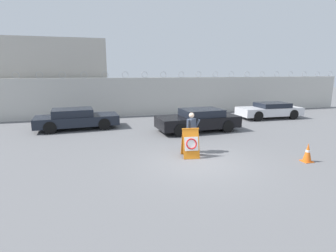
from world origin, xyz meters
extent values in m
plane|color=slate|center=(0.00, 0.00, 0.00)|extent=(90.00, 90.00, 0.00)
cube|color=beige|center=(0.00, 11.15, 1.46)|extent=(36.00, 0.30, 2.92)
torus|color=gray|center=(-8.80, 11.15, 3.14)|extent=(0.47, 0.03, 0.47)
torus|color=gray|center=(-7.33, 11.15, 3.14)|extent=(0.47, 0.03, 0.47)
torus|color=gray|center=(-5.87, 11.15, 3.14)|extent=(0.47, 0.03, 0.47)
torus|color=gray|center=(-4.40, 11.15, 3.14)|extent=(0.47, 0.03, 0.47)
torus|color=gray|center=(-2.93, 11.15, 3.14)|extent=(0.47, 0.03, 0.47)
torus|color=gray|center=(-1.47, 11.15, 3.14)|extent=(0.47, 0.03, 0.47)
torus|color=gray|center=(0.00, 11.15, 3.14)|extent=(0.47, 0.03, 0.47)
torus|color=gray|center=(1.47, 11.15, 3.14)|extent=(0.47, 0.03, 0.47)
torus|color=gray|center=(2.93, 11.15, 3.14)|extent=(0.47, 0.03, 0.47)
torus|color=gray|center=(4.40, 11.15, 3.14)|extent=(0.47, 0.03, 0.47)
torus|color=gray|center=(5.87, 11.15, 3.14)|extent=(0.47, 0.03, 0.47)
torus|color=gray|center=(7.33, 11.15, 3.14)|extent=(0.47, 0.03, 0.47)
torus|color=gray|center=(8.80, 11.15, 3.14)|extent=(0.47, 0.03, 0.47)
torus|color=gray|center=(10.27, 11.15, 3.14)|extent=(0.47, 0.03, 0.47)
torus|color=gray|center=(11.73, 11.15, 3.14)|extent=(0.47, 0.03, 0.47)
torus|color=gray|center=(13.20, 11.15, 3.14)|extent=(0.47, 0.03, 0.47)
torus|color=gray|center=(14.67, 11.15, 3.14)|extent=(0.47, 0.03, 0.47)
torus|color=gray|center=(16.13, 11.15, 3.14)|extent=(0.47, 0.03, 0.47)
torus|color=gray|center=(17.60, 11.15, 3.14)|extent=(0.47, 0.03, 0.47)
cube|color=#B2ADA3|center=(-6.94, 15.15, 2.91)|extent=(8.40, 6.13, 5.81)
cube|color=orange|center=(-0.10, 0.56, 0.57)|extent=(0.69, 0.45, 1.15)
cube|color=orange|center=(-0.06, 0.90, 0.57)|extent=(0.69, 0.45, 1.15)
cube|color=orange|center=(-0.08, 0.73, 1.16)|extent=(0.69, 0.15, 0.05)
cube|color=white|center=(-0.10, 0.53, 0.59)|extent=(0.57, 0.24, 0.53)
torus|color=red|center=(-0.11, 0.51, 0.59)|extent=(0.46, 0.23, 0.44)
cylinder|color=black|center=(0.10, 1.24, 0.41)|extent=(0.15, 0.15, 0.82)
cylinder|color=black|center=(0.24, 1.35, 0.41)|extent=(0.15, 0.15, 0.82)
cube|color=#384256|center=(0.17, 1.30, 1.14)|extent=(0.47, 0.44, 0.63)
sphere|color=beige|center=(0.17, 1.30, 1.60)|extent=(0.22, 0.22, 0.22)
cylinder|color=#384256|center=(-0.03, 1.13, 1.15)|extent=(0.09, 0.09, 0.60)
cylinder|color=#384256|center=(0.44, 1.39, 1.12)|extent=(0.28, 0.32, 0.58)
cube|color=orange|center=(4.05, -1.05, 0.01)|extent=(0.38, 0.38, 0.03)
cone|color=orange|center=(4.05, -1.05, 0.38)|extent=(0.32, 0.32, 0.71)
cylinder|color=white|center=(4.05, -1.05, 0.42)|extent=(0.16, 0.16, 0.10)
cylinder|color=black|center=(-3.42, 8.48, 0.35)|extent=(0.71, 0.25, 0.69)
cylinder|color=black|center=(-3.27, 6.70, 0.35)|extent=(0.71, 0.25, 0.69)
cylinder|color=black|center=(-6.35, 8.24, 0.35)|extent=(0.71, 0.25, 0.69)
cylinder|color=black|center=(-6.21, 6.46, 0.35)|extent=(0.71, 0.25, 0.69)
cube|color=black|center=(-4.81, 7.47, 0.52)|extent=(4.89, 2.28, 0.56)
cube|color=black|center=(-5.05, 7.45, 1.01)|extent=(2.41, 1.89, 0.42)
cylinder|color=black|center=(0.54, 3.98, 0.34)|extent=(0.70, 0.25, 0.69)
cylinder|color=black|center=(0.42, 5.78, 0.34)|extent=(0.70, 0.25, 0.69)
cylinder|color=black|center=(3.44, 4.18, 0.34)|extent=(0.70, 0.25, 0.69)
cylinder|color=black|center=(3.32, 5.98, 0.34)|extent=(0.70, 0.25, 0.69)
cube|color=black|center=(1.93, 4.98, 0.56)|extent=(4.81, 2.23, 0.64)
cube|color=black|center=(2.16, 4.99, 1.08)|extent=(2.36, 1.88, 0.40)
cylinder|color=black|center=(7.11, 6.69, 0.35)|extent=(0.70, 0.22, 0.70)
cylinder|color=black|center=(7.15, 8.38, 0.35)|extent=(0.70, 0.22, 0.70)
cylinder|color=black|center=(9.96, 6.62, 0.35)|extent=(0.70, 0.22, 0.70)
cylinder|color=black|center=(10.00, 8.31, 0.35)|extent=(0.70, 0.22, 0.70)
cube|color=silver|center=(8.56, 7.50, 0.53)|extent=(4.64, 1.91, 0.57)
cube|color=black|center=(8.79, 7.49, 0.98)|extent=(2.25, 1.67, 0.34)
camera|label=1|loc=(-3.65, -8.88, 3.43)|focal=28.00mm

